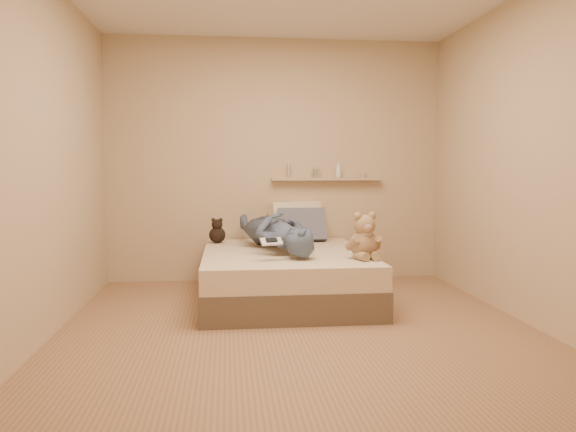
{
  "coord_description": "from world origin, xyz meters",
  "views": [
    {
      "loc": [
        -0.53,
        -4.18,
        1.21
      ],
      "look_at": [
        0.0,
        0.65,
        0.8
      ],
      "focal_mm": 35.0,
      "sensor_mm": 36.0,
      "label": 1
    }
  ],
  "objects": [
    {
      "name": "bed",
      "position": [
        0.0,
        0.93,
        0.22
      ],
      "size": [
        1.5,
        1.9,
        0.45
      ],
      "color": "brown",
      "rests_on": "floor"
    },
    {
      "name": "dark_plush",
      "position": [
        -0.63,
        1.57,
        0.56
      ],
      "size": [
        0.17,
        0.17,
        0.26
      ],
      "color": "black",
      "rests_on": "bed"
    },
    {
      "name": "game_console",
      "position": [
        -0.17,
        0.4,
        0.61
      ],
      "size": [
        0.2,
        0.13,
        0.06
      ],
      "color": "silver",
      "rests_on": "bed"
    },
    {
      "name": "pillow_grey",
      "position": [
        0.25,
        1.62,
        0.62
      ],
      "size": [
        0.5,
        0.27,
        0.37
      ],
      "primitive_type": "cube",
      "rotation": [
        -0.39,
        0.0,
        0.01
      ],
      "color": "slate",
      "rests_on": "bed"
    },
    {
      "name": "person",
      "position": [
        -0.07,
        1.05,
        0.63
      ],
      "size": [
        0.86,
        1.57,
        0.36
      ],
      "primitive_type": "imported",
      "rotation": [
        0.0,
        0.0,
        3.36
      ],
      "color": "#435069",
      "rests_on": "bed"
    },
    {
      "name": "shelf_bottles",
      "position": [
        0.57,
        1.84,
        1.19
      ],
      "size": [
        0.87,
        0.1,
        0.18
      ],
      "color": "silver",
      "rests_on": "wall_shelf"
    },
    {
      "name": "pillow_cream",
      "position": [
        0.2,
        1.76,
        0.65
      ],
      "size": [
        0.59,
        0.38,
        0.42
      ],
      "primitive_type": "cube",
      "rotation": [
        -0.2,
        0.0,
        0.28
      ],
      "color": "beige",
      "rests_on": "bed"
    },
    {
      "name": "wall_shelf",
      "position": [
        0.55,
        1.84,
        1.1
      ],
      "size": [
        1.2,
        0.12,
        0.03
      ],
      "primitive_type": "cube",
      "color": "tan",
      "rests_on": "wall_back"
    },
    {
      "name": "teddy_bear",
      "position": [
        0.63,
        0.43,
        0.61
      ],
      "size": [
        0.33,
        0.32,
        0.4
      ],
      "color": "#8C6D4D",
      "rests_on": "bed"
    },
    {
      "name": "room",
      "position": [
        0.0,
        0.0,
        1.3
      ],
      "size": [
        3.8,
        3.8,
        3.8
      ],
      "color": "#99714F",
      "rests_on": "ground"
    }
  ]
}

